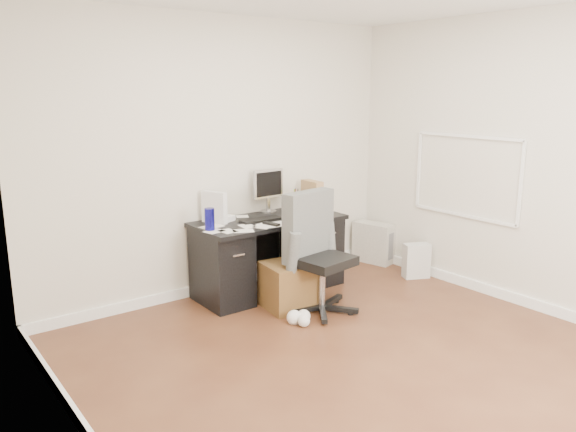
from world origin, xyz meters
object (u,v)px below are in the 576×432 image
pc_tower (373,243)px  desk (269,253)px  keyboard (261,220)px  lcd_monitor (268,191)px  office_chair (322,254)px  wicker_basket (288,286)px

pc_tower → desk: bearing=169.3°
keyboard → desk: bearing=17.9°
lcd_monitor → office_chair: lcd_monitor is taller
desk → keyboard: size_ratio=3.61×
desk → keyboard: 0.38m
keyboard → pc_tower: size_ratio=0.88×
desk → lcd_monitor: (0.17, 0.25, 0.58)m
desk → pc_tower: size_ratio=3.19×
keyboard → office_chair: (0.19, -0.71, -0.21)m
lcd_monitor → wicker_basket: lcd_monitor is taller
desk → pc_tower: bearing=2.3°
desk → keyboard: bearing=-165.6°
keyboard → office_chair: 0.76m
lcd_monitor → keyboard: 0.45m
desk → wicker_basket: (-0.12, -0.47, -0.19)m
keyboard → lcd_monitor: bearing=48.3°
keyboard → office_chair: bearing=-71.9°
lcd_monitor → pc_tower: bearing=-10.6°
keyboard → wicker_basket: 0.71m
desk → office_chair: office_chair is taller
desk → wicker_basket: size_ratio=3.50×
desk → wicker_basket: 0.52m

